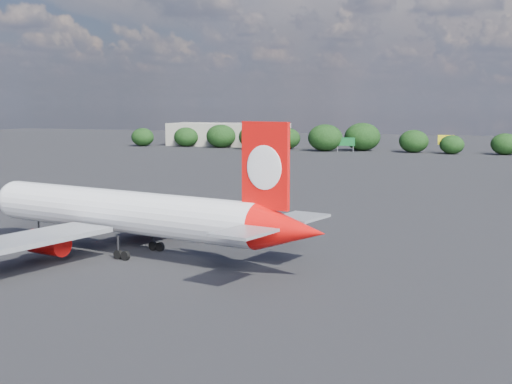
% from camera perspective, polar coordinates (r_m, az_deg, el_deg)
% --- Properties ---
extents(ground, '(500.00, 500.00, 0.00)m').
position_cam_1_polar(ground, '(109.44, 1.34, -0.87)').
color(ground, black).
rests_on(ground, ground).
extents(qantas_airliner, '(41.59, 39.75, 13.63)m').
position_cam_1_polar(qantas_airliner, '(72.72, -9.77, -1.74)').
color(qantas_airliner, white).
rests_on(qantas_airliner, ground).
extents(terminal_building, '(42.00, 16.00, 8.00)m').
position_cam_1_polar(terminal_building, '(255.39, -2.24, 4.62)').
color(terminal_building, gray).
rests_on(terminal_building, ground).
extents(highway_sign, '(6.00, 0.30, 4.50)m').
position_cam_1_polar(highway_sign, '(225.02, 7.17, 4.00)').
color(highway_sign, '#14642A').
rests_on(highway_sign, ground).
extents(billboard_yellow, '(5.00, 0.30, 5.50)m').
position_cam_1_polar(billboard_yellow, '(225.53, 14.98, 4.01)').
color(billboard_yellow, yellow).
rests_on(billboard_yellow, ground).
extents(horizon_treeline, '(203.31, 15.96, 9.30)m').
position_cam_1_polar(horizon_treeline, '(223.62, 13.84, 4.03)').
color(horizon_treeline, black).
rests_on(horizon_treeline, ground).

